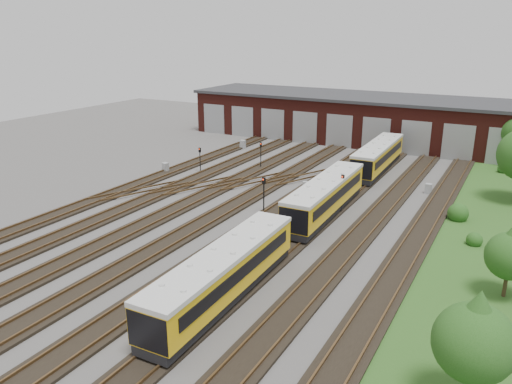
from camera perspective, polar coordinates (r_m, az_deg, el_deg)
The scene contains 19 objects.
ground at distance 38.54m, azimuth -5.23°, elevation -5.13°, with size 120.00×120.00×0.00m, color #474542.
track_network at distance 39.03m, azimuth -4.95°, elevation -4.65°, with size 30.40×70.00×0.33m.
maintenance_shed at distance 73.02m, azimuth 12.61°, elevation 8.23°, with size 51.00×12.50×6.35m.
grass_verge at distance 42.03m, azimuth 25.41°, elevation -4.84°, with size 8.00×55.00×0.05m, color #28501A.
metro_train at distance 42.40m, azimuth 7.94°, elevation -0.47°, with size 2.80×45.73×2.83m.
signal_mast_0 at distance 55.61m, azimuth -6.43°, elevation 4.06°, with size 0.25×0.23×2.77m.
signal_mast_1 at distance 56.77m, azimuth 0.55°, elevation 4.62°, with size 0.28×0.27×3.03m.
signal_mast_2 at distance 42.48m, azimuth 0.90°, elevation 0.19°, with size 0.31×0.29×3.25m.
signal_mast_3 at distance 43.14m, azimuth 9.82°, elevation 0.33°, with size 0.29×0.27×3.45m.
relay_cabinet_0 at distance 56.49m, azimuth -10.31°, elevation 2.78°, with size 0.63×0.53×1.06m, color #9EA1A3.
relay_cabinet_1 at distance 66.85m, azimuth -1.52°, elevation 5.46°, with size 0.68×0.57×1.13m, color #9EA1A3.
relay_cabinet_2 at distance 49.41m, azimuth 5.67°, elevation 0.68°, with size 0.54×0.45×0.90m, color #9EA1A3.
relay_cabinet_3 at distance 51.17m, azimuth 8.79°, elevation 1.17°, with size 0.54×0.45×0.89m, color #9EA1A3.
relay_cabinet_4 at distance 51.05m, azimuth 19.10°, elevation 0.37°, with size 0.59×0.49×0.98m, color #9EA1A3.
tree_3 at distance 32.44m, azimuth 27.14°, elevation -5.99°, with size 2.83×2.83×4.69m.
tree_4 at distance 22.51m, azimuth 23.77°, elevation -14.65°, with size 3.32×3.32×5.51m.
bush_0 at distance 40.12m, azimuth 23.72°, elevation -4.81°, with size 1.16×1.16×1.16m, color #194513.
bush_1 at distance 44.68m, azimuth 22.12°, elevation -1.96°, with size 1.70×1.70×1.70m, color #194513.
bush_2 at distance 61.66m, azimuth 26.48°, elevation 2.56°, with size 1.31×1.31×1.31m, color #194513.
Camera 1 is at (20.07, -29.22, 15.12)m, focal length 35.00 mm.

